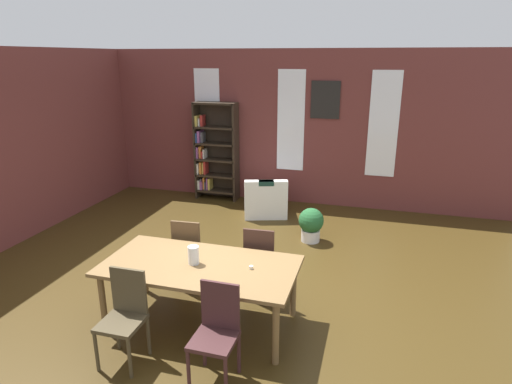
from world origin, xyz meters
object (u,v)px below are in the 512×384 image
object	(u,v)px
bookshelf_tall	(214,152)
dining_chair_near_left	(125,314)
dining_chair_near_right	(216,330)
armchair_white	(265,200)
dining_chair_far_left	(190,250)
dining_chair_far_right	(261,259)
dining_table	(200,270)
vase_on_table	(193,255)
potted_plant_by_shelf	(311,224)

from	to	relation	value
bookshelf_tall	dining_chair_near_left	bearing A→B (deg)	-78.47
dining_chair_near_right	armchair_white	size ratio (longest dim) A/B	0.94
dining_chair_far_left	dining_chair_near_right	distance (m)	1.81
dining_chair_far_right	dining_chair_near_left	bearing A→B (deg)	-122.38
dining_table	armchair_white	bearing A→B (deg)	93.46
dining_chair_near_right	armchair_white	distance (m)	4.52
dining_table	dining_chair_far_left	distance (m)	0.92
armchair_white	vase_on_table	bearing A→B (deg)	-87.62
bookshelf_tall	dining_chair_far_left	bearing A→B (deg)	-73.71
dining_table	dining_chair_far_right	size ratio (longest dim) A/B	2.27
dining_chair_near_right	dining_table	bearing A→B (deg)	122.31
vase_on_table	dining_chair_near_right	xyz separation A→B (m)	(0.55, -0.77, -0.34)
dining_chair_near_left	dining_chair_far_left	bearing A→B (deg)	89.79
dining_chair_near_left	dining_chair_far_left	size ratio (longest dim) A/B	1.00
bookshelf_tall	potted_plant_by_shelf	size ratio (longest dim) A/B	3.59
dining_chair_near_left	dining_chair_near_right	xyz separation A→B (m)	(0.97, -0.00, 0.00)
dining_chair_far_left	bookshelf_tall	bearing A→B (deg)	106.29
potted_plant_by_shelf	dining_chair_far_right	bearing A→B (deg)	-100.39
dining_chair_near_right	potted_plant_by_shelf	world-z (taller)	dining_chair_near_right
bookshelf_tall	armchair_white	xyz separation A→B (m)	(1.31, -0.69, -0.72)
dining_chair_far_left	dining_chair_near_right	world-z (taller)	same
dining_chair_far_left	dining_chair_far_right	world-z (taller)	same
dining_table	potted_plant_by_shelf	distance (m)	2.80
dining_chair_near_left	potted_plant_by_shelf	distance (m)	3.67
vase_on_table	dining_chair_far_right	world-z (taller)	same
bookshelf_tall	vase_on_table	bearing A→B (deg)	-71.50
dining_chair_near_right	armchair_white	bearing A→B (deg)	99.03
dining_chair_near_right	bookshelf_tall	world-z (taller)	bookshelf_tall
dining_table	potted_plant_by_shelf	size ratio (longest dim) A/B	3.78
dining_chair_near_right	potted_plant_by_shelf	xyz separation A→B (m)	(0.35, 3.41, -0.20)
potted_plant_by_shelf	dining_table	bearing A→B (deg)	-107.47
dining_chair_far_left	dining_chair_near_right	bearing A→B (deg)	-57.84
dining_chair_near_left	bookshelf_tall	distance (m)	5.28
vase_on_table	bookshelf_tall	xyz separation A→B (m)	(-1.47, 4.38, 0.15)
dining_chair_near_left	dining_chair_far_right	xyz separation A→B (m)	(0.97, 1.53, 0.00)
dining_chair_far_right	armchair_white	bearing A→B (deg)	103.69
vase_on_table	dining_chair_far_left	xyz separation A→B (m)	(-0.41, 0.77, -0.34)
dining_table	dining_chair_far_right	xyz separation A→B (m)	(0.49, 0.77, -0.16)
dining_chair_far_left	bookshelf_tall	xyz separation A→B (m)	(-1.06, 3.61, 0.49)
bookshelf_tall	dining_chair_near_right	bearing A→B (deg)	-68.57
dining_chair_far_left	bookshelf_tall	world-z (taller)	bookshelf_tall
bookshelf_tall	potted_plant_by_shelf	distance (m)	3.02
vase_on_table	bookshelf_tall	world-z (taller)	bookshelf_tall
vase_on_table	armchair_white	xyz separation A→B (m)	(-0.15, 3.69, -0.57)
dining_chair_far_left	potted_plant_by_shelf	xyz separation A→B (m)	(1.31, 1.88, -0.20)
bookshelf_tall	potted_plant_by_shelf	xyz separation A→B (m)	(2.37, -1.73, -0.69)
dining_chair_far_left	dining_chair_far_right	xyz separation A→B (m)	(0.97, -0.00, 0.00)
dining_table	dining_chair_near_right	distance (m)	0.92
dining_chair_far_left	dining_chair_far_right	distance (m)	0.97
dining_chair_far_right	armchair_white	world-z (taller)	dining_chair_far_right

